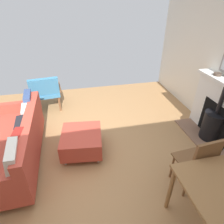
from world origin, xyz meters
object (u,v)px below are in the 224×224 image
Objects in this scene: dining_chair_near_fireplace at (199,161)px; fireplace at (220,116)px; mantel_bowl_near at (217,74)px; armchair_accent at (45,91)px; ottoman at (82,141)px; sofa at (12,144)px.

fireplace is at bearing -138.95° from dining_chair_near_fireplace.
mantel_bowl_near is 3.44m from armchair_accent.
fireplace reaches higher than armchair_accent.
dining_chair_near_fireplace is (-2.05, 2.61, 0.05)m from armchair_accent.
ottoman is 0.91× the size of armchair_accent.
fireplace is at bearing 177.27° from sofa.
dining_chair_near_fireplace is (1.04, 1.25, -0.60)m from mantel_bowl_near.
sofa is at bearing -2.73° from fireplace.
fireplace reaches higher than ottoman.
mantel_bowl_near is 2.59m from ottoman.
fireplace is 1.36m from dining_chair_near_fireplace.
mantel_bowl_near is 0.15× the size of dining_chair_near_fireplace.
ottoman is at bearing -36.92° from dining_chair_near_fireplace.
ottoman is at bearing 112.85° from armchair_accent.
armchair_accent is (-0.39, -1.56, 0.13)m from sofa.
mantel_bowl_near reaches higher than fireplace.
armchair_accent is (0.66, -1.57, 0.24)m from ottoman.
mantel_bowl_near is at bearing -129.68° from dining_chair_near_fireplace.
sofa is (3.48, 0.20, -0.77)m from mantel_bowl_near.
fireplace is 10.93× the size of mantel_bowl_near.
sofa is 2.49× the size of ottoman.
armchair_accent is at bearing -67.15° from ottoman.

